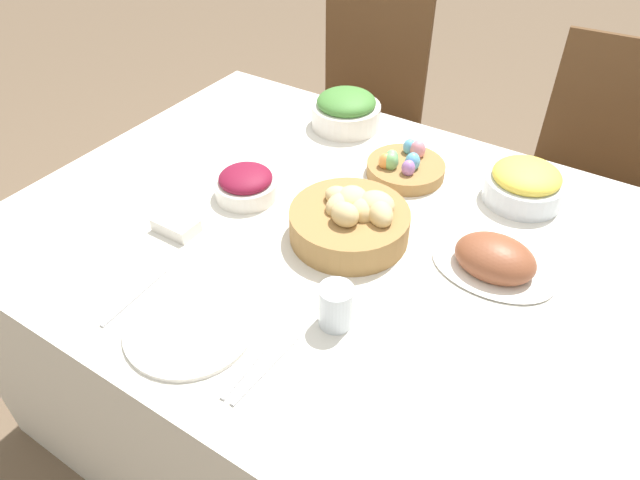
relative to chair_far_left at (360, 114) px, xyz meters
name	(u,v)px	position (x,y,z in m)	size (l,w,h in m)	color
ground_plane	(331,409)	(0.43, -0.89, -0.51)	(12.00, 12.00, 0.00)	brown
dining_table	(332,333)	(0.43, -0.89, -0.15)	(1.52, 1.15, 0.73)	silver
chair_far_left	(360,114)	(0.00, 0.00, 0.00)	(0.45, 0.45, 0.95)	brown
chair_far_right	(593,184)	(0.87, 0.00, 0.00)	(0.45, 0.45, 0.95)	brown
bread_basket	(352,220)	(0.47, -0.88, 0.26)	(0.27, 0.27, 0.12)	#9E7542
egg_basket	(405,167)	(0.46, -0.59, 0.24)	(0.20, 0.20, 0.08)	#9E7542
ham_platter	(494,260)	(0.78, -0.82, 0.24)	(0.27, 0.19, 0.09)	silver
green_salad_bowl	(346,110)	(0.20, -0.45, 0.27)	(0.20, 0.20, 0.11)	silver
pineapple_bowl	(525,184)	(0.75, -0.53, 0.26)	(0.19, 0.19, 0.10)	silver
beet_salad_bowl	(245,185)	(0.17, -0.89, 0.25)	(0.16, 0.16, 0.08)	silver
dinner_plate	(190,327)	(0.35, -1.29, 0.22)	(0.25, 0.25, 0.01)	silver
fork	(135,297)	(0.20, -1.29, 0.22)	(0.02, 0.18, 0.00)	#B7B7BC
knife	(252,362)	(0.50, -1.29, 0.22)	(0.02, 0.18, 0.00)	#B7B7BC
spoon	(266,369)	(0.53, -1.29, 0.22)	(0.02, 0.18, 0.00)	#B7B7BC
drinking_cup	(336,306)	(0.58, -1.13, 0.26)	(0.07, 0.07, 0.09)	silver
butter_dish	(176,225)	(0.12, -1.09, 0.23)	(0.10, 0.06, 0.03)	silver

